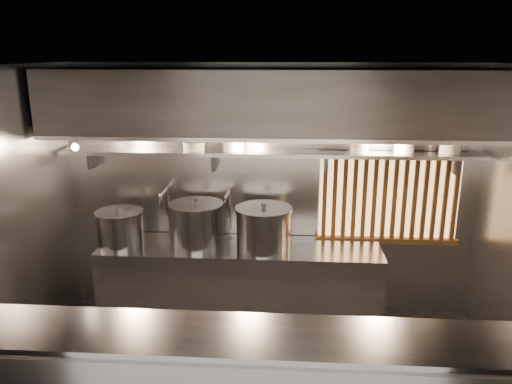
# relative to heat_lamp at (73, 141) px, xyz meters

# --- Properties ---
(ceiling) EXTENTS (4.50, 4.50, 0.00)m
(ceiling) POSITION_rel_heat_lamp_xyz_m (1.90, -0.85, 0.73)
(ceiling) COLOR black
(ceiling) RESTS_ON wall_back
(wall_back) EXTENTS (4.50, 0.00, 4.50)m
(wall_back) POSITION_rel_heat_lamp_xyz_m (1.90, 0.65, -0.67)
(wall_back) COLOR gray
(wall_back) RESTS_ON floor
(cooking_bench) EXTENTS (3.00, 0.70, 0.90)m
(cooking_bench) POSITION_rel_heat_lamp_xyz_m (1.60, 0.28, -1.62)
(cooking_bench) COLOR gray
(cooking_bench) RESTS_ON floor
(bowl_shelf) EXTENTS (4.40, 0.34, 0.04)m
(bowl_shelf) POSITION_rel_heat_lamp_xyz_m (1.90, 0.47, -0.19)
(bowl_shelf) COLOR gray
(bowl_shelf) RESTS_ON wall_back
(exhaust_hood) EXTENTS (4.40, 0.81, 0.65)m
(exhaust_hood) POSITION_rel_heat_lamp_xyz_m (1.90, 0.25, 0.36)
(exhaust_hood) COLOR #2D2D30
(exhaust_hood) RESTS_ON ceiling
(wood_screen) EXTENTS (1.56, 0.09, 1.04)m
(wood_screen) POSITION_rel_heat_lamp_xyz_m (3.20, 0.60, -0.69)
(wood_screen) COLOR #FFC472
(wood_screen) RESTS_ON wall_back
(faucet_left) EXTENTS (0.04, 0.30, 0.50)m
(faucet_left) POSITION_rel_heat_lamp_xyz_m (0.75, 0.52, -0.76)
(faucet_left) COLOR silver
(faucet_left) RESTS_ON wall_back
(faucet_right) EXTENTS (0.04, 0.30, 0.50)m
(faucet_right) POSITION_rel_heat_lamp_xyz_m (1.45, 0.52, -0.76)
(faucet_right) COLOR silver
(faucet_right) RESTS_ON wall_back
(heat_lamp) EXTENTS (0.25, 0.35, 0.20)m
(heat_lamp) POSITION_rel_heat_lamp_xyz_m (0.00, 0.00, 0.00)
(heat_lamp) COLOR gray
(heat_lamp) RESTS_ON exhaust_hood
(pendant_bulb) EXTENTS (0.09, 0.09, 0.19)m
(pendant_bulb) POSITION_rel_heat_lamp_xyz_m (1.80, 0.35, -0.11)
(pendant_bulb) COLOR #2D2D30
(pendant_bulb) RESTS_ON exhaust_hood
(stock_pot_left) EXTENTS (0.59, 0.59, 0.42)m
(stock_pot_left) POSITION_rel_heat_lamp_xyz_m (0.32, 0.23, -0.98)
(stock_pot_left) COLOR gray
(stock_pot_left) RESTS_ON cooking_bench
(stock_pot_mid) EXTENTS (0.70, 0.70, 0.51)m
(stock_pot_mid) POSITION_rel_heat_lamp_xyz_m (1.13, 0.28, -0.93)
(stock_pot_mid) COLOR gray
(stock_pot_mid) RESTS_ON cooking_bench
(stock_pot_right) EXTENTS (0.78, 0.78, 0.49)m
(stock_pot_right) POSITION_rel_heat_lamp_xyz_m (1.85, 0.24, -0.94)
(stock_pot_right) COLOR gray
(stock_pot_right) RESTS_ON cooking_bench
(bowl_stack_0) EXTENTS (0.24, 0.24, 0.09)m
(bowl_stack_0) POSITION_rel_heat_lamp_xyz_m (1.10, 0.47, -0.12)
(bowl_stack_0) COLOR white
(bowl_stack_0) RESTS_ON bowl_shelf
(bowl_stack_1) EXTENTS (0.24, 0.24, 0.13)m
(bowl_stack_1) POSITION_rel_heat_lamp_xyz_m (1.52, 0.47, -0.10)
(bowl_stack_1) COLOR white
(bowl_stack_1) RESTS_ON bowl_shelf
(bowl_stack_2) EXTENTS (0.21, 0.21, 0.17)m
(bowl_stack_2) POSITION_rel_heat_lamp_xyz_m (2.83, 0.47, -0.08)
(bowl_stack_2) COLOR white
(bowl_stack_2) RESTS_ON bowl_shelf
(bowl_stack_3) EXTENTS (0.22, 0.22, 0.17)m
(bowl_stack_3) POSITION_rel_heat_lamp_xyz_m (3.28, 0.47, -0.08)
(bowl_stack_3) COLOR white
(bowl_stack_3) RESTS_ON bowl_shelf
(bowl_stack_4) EXTENTS (0.23, 0.23, 0.13)m
(bowl_stack_4) POSITION_rel_heat_lamp_xyz_m (3.74, 0.47, -0.10)
(bowl_stack_4) COLOR white
(bowl_stack_4) RESTS_ON bowl_shelf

